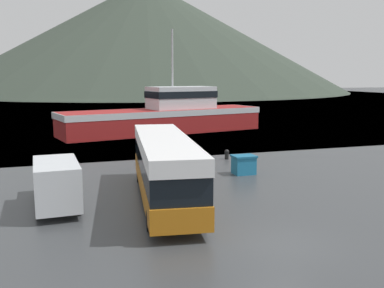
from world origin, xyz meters
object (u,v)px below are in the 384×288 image
object	(u,v)px
tour_bus	(165,165)
storage_bin	(244,165)
delivery_van	(56,182)
fishing_boat	(167,115)
small_boat	(186,121)

from	to	relation	value
tour_bus	storage_bin	size ratio (longest dim) A/B	8.23
tour_bus	storage_bin	distance (m)	8.03
tour_bus	delivery_van	size ratio (longest dim) A/B	2.05
fishing_boat	small_boat	size ratio (longest dim) A/B	4.15
small_boat	storage_bin	bearing A→B (deg)	162.85
storage_bin	fishing_boat	bearing A→B (deg)	88.56
delivery_van	fishing_boat	world-z (taller)	fishing_boat
fishing_boat	storage_bin	xyz separation A→B (m)	(-0.57, -22.70, -1.39)
delivery_van	storage_bin	size ratio (longest dim) A/B	4.02
tour_bus	small_boat	distance (m)	36.87
tour_bus	storage_bin	world-z (taller)	tour_bus
delivery_van	storage_bin	bearing A→B (deg)	15.61
small_boat	delivery_van	bearing A→B (deg)	145.96
fishing_boat	small_boat	bearing A→B (deg)	-44.10
storage_bin	small_boat	distance (m)	30.90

